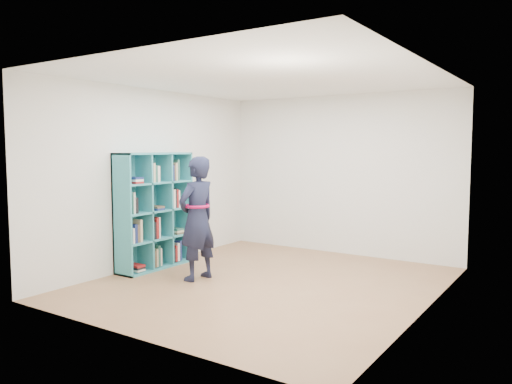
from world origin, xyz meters
The scene contains 9 objects.
floor centered at (0.00, 0.00, 0.00)m, with size 4.50×4.50×0.00m, color #8E6140.
ceiling centered at (0.00, 0.00, 2.60)m, with size 4.50×4.50×0.00m, color white.
wall_left centered at (-2.00, 0.00, 1.30)m, with size 0.02×4.50×2.60m, color silver.
wall_right centered at (2.00, 0.00, 1.30)m, with size 0.02×4.50×2.60m, color silver.
wall_back centered at (0.00, 2.25, 1.30)m, with size 4.00×0.02×2.60m, color silver.
wall_front centered at (0.00, -2.25, 1.30)m, with size 4.00×0.02×2.60m, color silver.
bookshelf centered at (-1.84, -0.19, 0.81)m, with size 0.37×1.26×1.67m.
person centered at (-0.86, -0.35, 0.82)m, with size 0.45×0.63×1.63m.
smartphone centered at (-1.01, -0.25, 0.92)m, with size 0.01×0.10×0.14m.
Camera 1 is at (3.37, -5.33, 1.73)m, focal length 35.00 mm.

